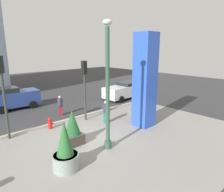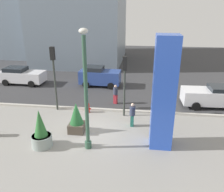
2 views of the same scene
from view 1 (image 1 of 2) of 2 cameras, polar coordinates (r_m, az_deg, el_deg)
name	(u,v)px [view 1 (image 1 of 2)]	position (r m, az deg, el deg)	size (l,w,h in m)	color
ground_plane	(52,120)	(15.18, -16.61, -6.66)	(60.00, 60.00, 0.00)	#38383A
plaza_pavement	(107,151)	(10.53, -1.45, -15.38)	(18.00, 10.00, 0.02)	gray
curb_strip	(58,123)	(14.41, -15.07, -7.31)	(18.00, 0.24, 0.16)	#B7B2A8
lamp_post	(108,90)	(9.76, -1.24, 1.70)	(0.44, 0.44, 6.34)	#335642
art_pillar_blue	(145,81)	(13.11, 9.28, 4.23)	(1.16, 1.16, 6.02)	blue
potted_plant_near_left	(73,128)	(11.08, -11.08, -8.97)	(0.96, 0.96, 1.91)	#4C4238
potted_plant_mid_plaza	(65,151)	(8.99, -13.09, -14.83)	(1.12, 1.12, 2.21)	gray
fire_hydrant	(50,123)	(13.62, -17.13, -7.38)	(0.36, 0.26, 0.75)	red
traffic_light_far_side	(3,84)	(12.36, -28.54, 2.88)	(0.28, 0.42, 4.67)	#333833
traffic_light_corner	(84,80)	(14.09, -7.79, 4.37)	(0.28, 0.42, 4.23)	#333833
car_curb_east	(14,98)	(18.96, -26.05, -0.48)	(3.95, 2.07, 1.89)	#2D4793
car_passing_lane	(125,90)	(20.66, 3.60, 1.65)	(4.66, 2.18, 1.64)	silver
pedestrian_on_sidewalk	(106,111)	(13.78, -1.79, -4.24)	(0.38, 0.38, 1.60)	#236656
pedestrian_by_curb	(60,105)	(15.87, -14.47, -2.39)	(0.47, 0.47, 1.55)	maroon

